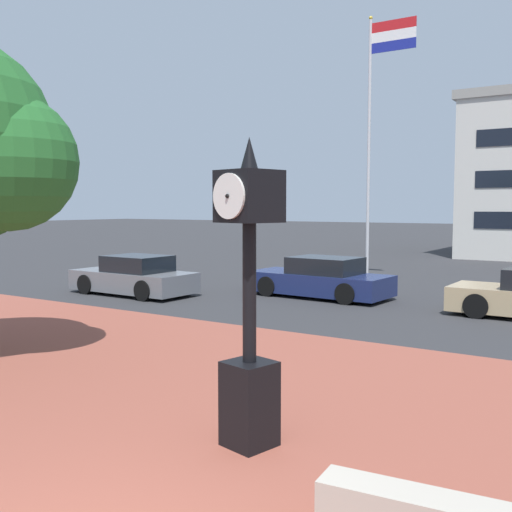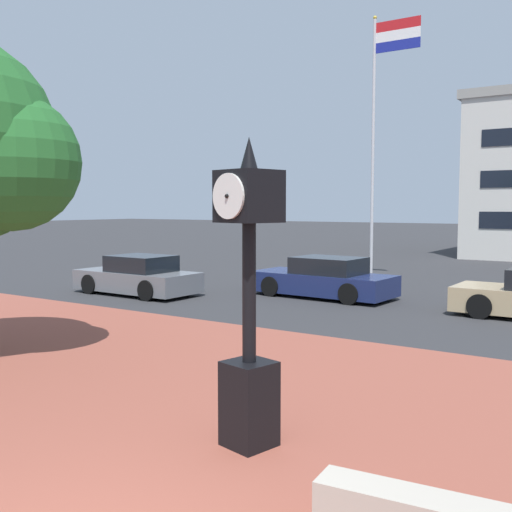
{
  "view_description": "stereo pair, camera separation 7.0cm",
  "coord_description": "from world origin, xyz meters",
  "px_view_note": "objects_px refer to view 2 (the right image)",
  "views": [
    {
      "loc": [
        3.51,
        -2.82,
        2.86
      ],
      "look_at": [
        -0.46,
        3.33,
        2.26
      ],
      "focal_mm": 42.06,
      "sensor_mm": 36.0,
      "label": 1
    },
    {
      "loc": [
        3.57,
        -2.78,
        2.86
      ],
      "look_at": [
        -0.46,
        3.33,
        2.26
      ],
      "focal_mm": 42.06,
      "sensor_mm": 36.0,
      "label": 2
    }
  ],
  "objects_px": {
    "street_clock": "(249,305)",
    "car_street_near": "(138,277)",
    "car_street_mid": "(324,279)",
    "flagpole_primary": "(379,123)"
  },
  "relations": [
    {
      "from": "car_street_mid",
      "to": "flagpole_primary",
      "type": "relative_size",
      "value": 0.46
    },
    {
      "from": "car_street_mid",
      "to": "flagpole_primary",
      "type": "bearing_deg",
      "value": 6.24
    },
    {
      "from": "street_clock",
      "to": "car_street_near",
      "type": "distance_m",
      "value": 13.1
    },
    {
      "from": "street_clock",
      "to": "flagpole_primary",
      "type": "height_order",
      "value": "flagpole_primary"
    },
    {
      "from": "street_clock",
      "to": "car_street_near",
      "type": "relative_size",
      "value": 0.86
    },
    {
      "from": "street_clock",
      "to": "car_street_mid",
      "type": "height_order",
      "value": "street_clock"
    },
    {
      "from": "street_clock",
      "to": "flagpole_primary",
      "type": "xyz_separation_m",
      "value": [
        -4.91,
        16.05,
        4.34
      ]
    },
    {
      "from": "street_clock",
      "to": "car_street_near",
      "type": "xyz_separation_m",
      "value": [
        -10.04,
        8.34,
        -1.13
      ]
    },
    {
      "from": "street_clock",
      "to": "car_street_mid",
      "type": "relative_size",
      "value": 0.79
    },
    {
      "from": "car_street_near",
      "to": "flagpole_primary",
      "type": "bearing_deg",
      "value": -32.27
    }
  ]
}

